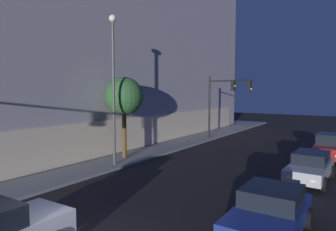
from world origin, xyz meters
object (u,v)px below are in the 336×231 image
at_px(car_silver, 310,166).
at_px(street_lamp_sidewalk, 113,74).
at_px(modern_building, 69,40).
at_px(car_red, 330,147).
at_px(traffic_light_far_corner, 226,95).
at_px(sidewalk_tree, 124,97).
at_px(car_blue, 270,212).

bearing_deg(car_silver, street_lamp_sidewalk, 107.61).
relative_size(modern_building, car_silver, 9.02).
distance_m(modern_building, car_red, 25.52).
distance_m(traffic_light_far_corner, street_lamp_sidewalk, 13.50).
relative_size(traffic_light_far_corner, sidewalk_tree, 1.08).
distance_m(modern_building, car_silver, 25.30).
bearing_deg(sidewalk_tree, modern_building, 67.40).
xyz_separation_m(sidewalk_tree, car_blue, (-5.74, -11.38, -3.57)).
height_order(modern_building, traffic_light_far_corner, modern_building).
height_order(street_lamp_sidewalk, car_blue, street_lamp_sidewalk).
bearing_deg(car_blue, traffic_light_far_corner, 26.95).
xyz_separation_m(modern_building, car_silver, (-3.42, -23.32, -9.21)).
height_order(traffic_light_far_corner, car_blue, traffic_light_far_corner).
bearing_deg(car_silver, car_red, -3.14).
bearing_deg(traffic_light_far_corner, sidewalk_tree, 166.82).
bearing_deg(street_lamp_sidewalk, traffic_light_far_corner, -7.65).
bearing_deg(street_lamp_sidewalk, car_blue, -110.03).
xyz_separation_m(street_lamp_sidewalk, car_red, (9.66, -11.02, -4.91)).
height_order(traffic_light_far_corner, car_silver, traffic_light_far_corner).
relative_size(street_lamp_sidewalk, car_blue, 2.16).
xyz_separation_m(modern_building, street_lamp_sidewalk, (-6.81, -12.65, -4.21)).
relative_size(modern_building, traffic_light_far_corner, 6.56).
distance_m(street_lamp_sidewalk, sidewalk_tree, 2.55).
bearing_deg(car_blue, modern_building, 65.31).
distance_m(traffic_light_far_corner, car_silver, 13.80).
relative_size(car_blue, car_red, 1.02).
relative_size(sidewalk_tree, car_blue, 1.31).
bearing_deg(modern_building, car_red, -83.13).
bearing_deg(modern_building, sidewalk_tree, -112.60).
xyz_separation_m(modern_building, traffic_light_far_corner, (6.49, -14.43, -5.60)).
bearing_deg(sidewalk_tree, car_silver, -82.73).
distance_m(car_blue, car_red, 13.50).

